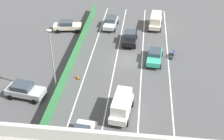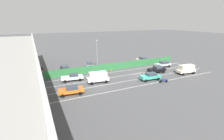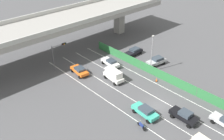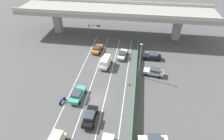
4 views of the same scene
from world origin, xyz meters
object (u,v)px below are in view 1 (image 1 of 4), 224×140
parked_sedan_cream (67,26)px  street_lamp (52,57)px  car_sedan_silver (111,22)px  motorcycle (173,54)px  car_van_cream (156,20)px  car_taxi_teal (155,56)px  parked_sedan_dark (1,133)px  traffic_cone (78,76)px  car_van_white (122,105)px  car_sedan_white (79,139)px  parked_wagon_silver (25,90)px  car_sedan_black (130,37)px

parked_sedan_cream → street_lamp: (-2.66, 16.01, 3.91)m
car_sedan_silver → motorcycle: (-9.57, 8.40, -0.44)m
car_van_cream → street_lamp: (11.27, 18.87, 3.55)m
car_taxi_teal → parked_sedan_dark: size_ratio=1.03×
motorcycle → traffic_cone: size_ratio=2.72×
car_van_white → car_van_cream: (-3.62, -21.63, -0.05)m
parked_sedan_dark → car_sedan_white: bearing=-178.8°
car_sedan_silver → parked_sedan_cream: parked_sedan_cream is taller
motorcycle → parked_wagon_silver: 20.06m
car_sedan_silver → car_van_cream: bearing=-174.0°
motorcycle → parked_wagon_silver: bearing=32.5°
car_sedan_silver → motorcycle: bearing=138.7°
car_van_white → parked_wagon_silver: bearing=-8.9°
car_sedan_black → car_taxi_teal: (-3.57, 4.79, -0.04)m
car_van_white → car_sedan_black: bearing=-89.5°
motorcycle → car_sedan_silver: bearing=-41.3°
car_van_cream → traffic_cone: car_van_cream is taller
car_sedan_white → car_taxi_teal: bearing=-113.8°
car_sedan_white → car_van_cream: bearing=-105.0°
car_sedan_silver → car_van_cream: (-7.21, -0.75, 0.36)m
parked_sedan_dark → traffic_cone: size_ratio=6.44×
car_sedan_silver → car_van_white: (-3.59, 20.87, 0.41)m
car_taxi_teal → car_sedan_white: size_ratio=0.99×
car_van_white → street_lamp: 8.86m
car_sedan_black → parked_wagon_silver: bearing=52.5°
car_sedan_black → car_van_cream: (-3.75, -5.87, 0.31)m
parked_sedan_cream → parked_sedan_dark: size_ratio=1.00×
car_sedan_black → parked_wagon_silver: (10.81, 14.06, 0.00)m
car_van_white → parked_sedan_dark: car_van_white is taller
car_sedan_black → car_van_cream: car_van_cream is taller
car_taxi_teal → parked_sedan_dark: 21.20m
car_taxi_teal → car_van_cream: (-0.18, -10.65, 0.36)m
car_taxi_teal → parked_sedan_cream: parked_sedan_cream is taller
car_taxi_teal → motorcycle: 2.98m
parked_wagon_silver → car_van_white: bearing=171.1°
car_sedan_black → parked_sedan_cream: size_ratio=0.98×
car_sedan_silver → parked_sedan_cream: size_ratio=1.02×
car_taxi_teal → parked_sedan_cream: 15.81m
parked_sedan_cream → parked_wagon_silver: parked_wagon_silver is taller
car_van_white → car_van_cream: bearing=-99.5°
parked_sedan_cream → parked_wagon_silver: size_ratio=1.02×
car_sedan_black → parked_sedan_cream: (10.18, -3.01, -0.05)m
car_van_cream → car_sedan_black: bearing=57.4°
car_sedan_white → car_van_cream: car_van_cream is taller
car_sedan_white → parked_sedan_cream: parked_sedan_cream is taller
car_sedan_silver → street_lamp: size_ratio=0.58×
car_taxi_teal → parked_sedan_dark: car_taxi_teal is taller
car_van_white → traffic_cone: car_van_white is taller
car_sedan_black → parked_sedan_cream: bearing=-16.5°
parked_sedan_cream → parked_sedan_dark: parked_sedan_cream is taller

